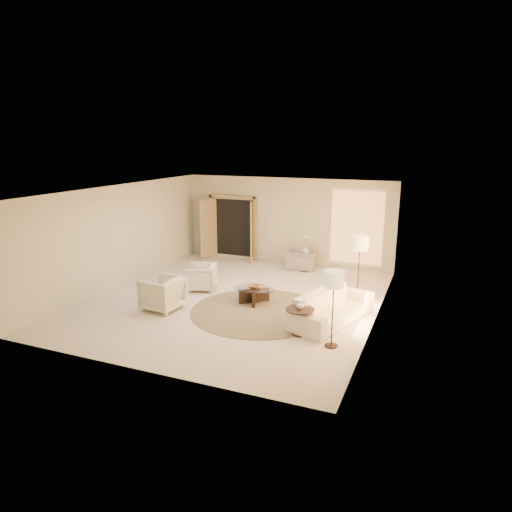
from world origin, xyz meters
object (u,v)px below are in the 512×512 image
at_px(armchair_left, 201,276).
at_px(accent_chair, 301,256).
at_px(sofa, 332,307).
at_px(coffee_table, 254,293).
at_px(end_vase, 300,305).
at_px(armchair_right, 162,292).
at_px(floor_lamp_near, 360,246).
at_px(floor_lamp_far, 334,283).
at_px(side_table, 305,261).
at_px(side_vase, 305,250).
at_px(end_table, 300,317).
at_px(bowl, 254,286).

distance_m(armchair_left, accent_chair, 3.57).
distance_m(sofa, armchair_left, 3.91).
distance_m(coffee_table, end_vase, 2.19).
bearing_deg(armchair_right, coffee_table, 129.70).
xyz_separation_m(floor_lamp_near, floor_lamp_far, (0.00, -2.80, -0.12)).
bearing_deg(sofa, end_vase, 171.77).
bearing_deg(side_table, armchair_right, -116.24).
bearing_deg(armchair_left, coffee_table, 57.49).
bearing_deg(side_vase, end_table, -74.83).
bearing_deg(side_vase, bowl, -96.19).
bearing_deg(sofa, side_table, 42.66).
distance_m(sofa, floor_lamp_near, 1.91).
bearing_deg(end_table, bowl, 138.97).
bearing_deg(side_table, accent_chair, 136.36).
xyz_separation_m(sofa, end_table, (-0.46, -0.94, 0.05)).
height_order(floor_lamp_far, end_vase, floor_lamp_far).
bearing_deg(accent_chair, armchair_left, 49.58).
bearing_deg(side_vase, side_table, 104.04).
distance_m(accent_chair, end_vase, 5.05).
bearing_deg(floor_lamp_near, end_vase, -106.93).
distance_m(armchair_right, side_vase, 5.03).
xyz_separation_m(coffee_table, side_vase, (0.35, 3.26, 0.41)).
height_order(armchair_right, accent_chair, armchair_right).
xyz_separation_m(floor_lamp_far, bowl, (-2.38, 1.73, -0.90)).
distance_m(armchair_left, floor_lamp_near, 4.29).
height_order(floor_lamp_near, side_vase, floor_lamp_near).
relative_size(armchair_left, side_table, 1.45).
relative_size(floor_lamp_near, end_vase, 9.61).
bearing_deg(floor_lamp_near, sofa, -100.84).
bearing_deg(bowl, accent_chair, 86.94).
relative_size(armchair_left, end_vase, 4.38).
distance_m(sofa, accent_chair, 4.33).
relative_size(coffee_table, end_vase, 7.36).
height_order(armchair_left, side_vase, side_vase).
relative_size(accent_chair, floor_lamp_far, 0.61).
bearing_deg(armchair_right, armchair_left, -178.87).
relative_size(floor_lamp_near, floor_lamp_far, 1.09).
bearing_deg(armchair_left, side_vase, 124.79).
distance_m(armchair_right, side_table, 5.03).
distance_m(side_table, floor_lamp_near, 3.19).
distance_m(armchair_left, armchair_right, 1.67).
distance_m(coffee_table, end_table, 2.15).
bearing_deg(armchair_right, end_vase, 93.31).
xyz_separation_m(coffee_table, side_table, (0.35, 3.26, 0.08)).
distance_m(end_table, side_vase, 4.85).
xyz_separation_m(sofa, coffee_table, (-2.08, 0.47, -0.10)).
xyz_separation_m(coffee_table, floor_lamp_near, (2.38, 1.07, 1.20)).
bearing_deg(end_vase, armchair_left, 151.41).
height_order(floor_lamp_near, floor_lamp_far, floor_lamp_near).
distance_m(coffee_table, side_table, 3.28).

